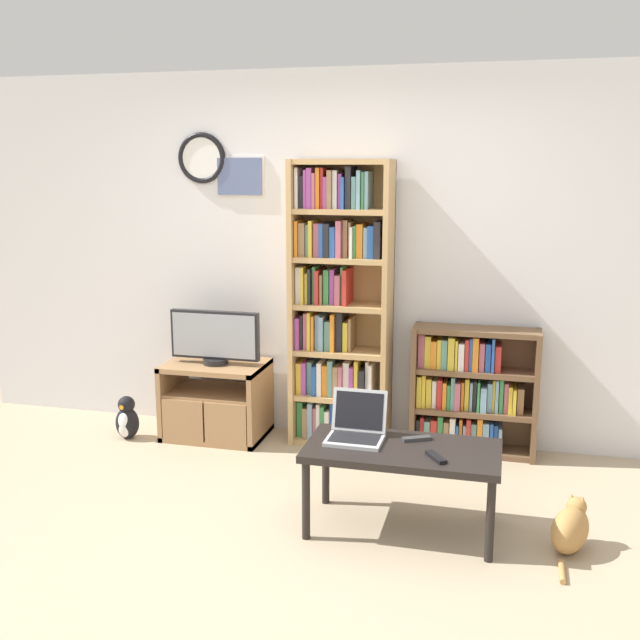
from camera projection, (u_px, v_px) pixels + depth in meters
ground_plane at (270, 554)px, 3.83m from camera, size 18.00×18.00×0.00m
wall_back at (345, 257)px, 5.30m from camera, size 5.87×0.09×2.60m
tv_stand at (216, 399)px, 5.43m from camera, size 0.71×0.50×0.55m
television at (215, 337)px, 5.32m from camera, size 0.65×0.18×0.39m
bookshelf_tall at (337, 306)px, 5.20m from camera, size 0.69×0.32×1.99m
bookshelf_short at (468, 391)px, 5.12m from camera, size 0.85×0.26×0.88m
coffee_table at (402, 456)px, 4.00m from camera, size 1.03×0.53×0.48m
laptop at (357, 427)px, 4.10m from camera, size 0.31×0.28×0.26m
remote_near_laptop at (436, 457)px, 3.83m from camera, size 0.13×0.16×0.02m
remote_far_from_laptop at (417, 439)px, 4.08m from camera, size 0.16×0.11×0.02m
cat at (571, 528)px, 3.84m from camera, size 0.27×0.51×0.28m
penguin_figurine at (127, 419)px, 5.41m from camera, size 0.17×0.15×0.32m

